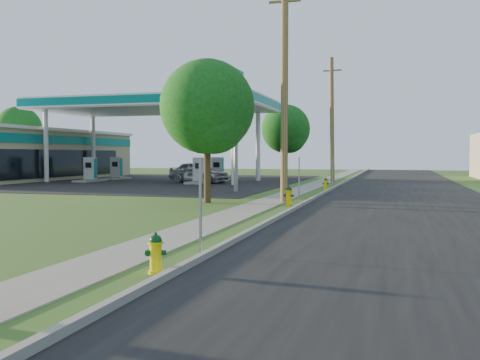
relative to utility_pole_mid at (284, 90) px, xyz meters
name	(u,v)px	position (x,y,z in m)	size (l,w,h in m)	color
ground_plane	(75,309)	(0.60, -17.00, -4.95)	(140.00, 140.00, 0.00)	#3A5824
road	(407,226)	(5.10, -7.00, -4.94)	(8.00, 120.00, 0.02)	black
curb	(273,220)	(1.10, -7.00, -4.88)	(0.15, 120.00, 0.15)	gray
sidewalk	(220,220)	(-0.65, -7.00, -4.94)	(1.50, 120.00, 0.03)	gray
forecourt	(132,181)	(-15.40, 15.00, -4.94)	(26.00, 28.00, 0.02)	black
utility_pole_mid	(284,90)	(0.00, 0.00, 0.00)	(1.40, 0.32, 9.80)	brown
utility_pole_far	(332,119)	(0.00, 18.00, -0.15)	(1.40, 0.32, 9.50)	brown
sign_post_near	(200,208)	(0.85, -12.80, -3.95)	(0.05, 0.04, 2.00)	gray
sign_post_mid	(299,181)	(0.85, -1.00, -3.95)	(0.05, 0.04, 2.00)	gray
sign_post_far	(332,172)	(0.85, 11.20, -3.95)	(0.05, 0.04, 2.00)	gray
gas_canopy	(154,106)	(-13.40, 15.00, 0.94)	(18.18, 9.18, 6.40)	silver
fuel_pump_nw	(90,173)	(-17.90, 13.00, -4.23)	(1.20, 3.20, 1.90)	gray
fuel_pump_ne	(200,174)	(-8.90, 13.00, -4.23)	(1.20, 3.20, 1.90)	gray
fuel_pump_sw	(116,171)	(-17.90, 17.00, -4.23)	(1.20, 3.20, 1.90)	gray
fuel_pump_se	(217,172)	(-8.90, 17.00, -4.23)	(1.20, 3.20, 1.90)	gray
convenience_store	(15,154)	(-26.38, 15.00, -2.82)	(10.40, 22.40, 4.25)	tan
price_pylon	(236,95)	(-3.90, 5.50, 0.48)	(0.34, 2.04, 6.85)	gray
tree_verge	(209,110)	(-3.04, -1.38, -0.93)	(4.12, 4.12, 6.25)	#392A19
tree_lot	(287,131)	(-4.64, 23.62, -0.73)	(4.33, 4.33, 6.57)	#392A19
tree_back	(19,131)	(-32.79, 23.52, -0.38)	(4.69, 4.69, 7.10)	#392A19
hydrant_near	(156,253)	(0.71, -14.68, -4.59)	(0.38, 0.34, 0.73)	yellow
hydrant_mid	(289,196)	(0.53, -1.60, -4.55)	(0.43, 0.38, 0.83)	#DAAD07
hydrant_far	(326,184)	(0.72, 8.82, -4.59)	(0.38, 0.34, 0.74)	#F0D200
car_silver	(199,172)	(-9.33, 13.91, -4.16)	(1.88, 4.67, 1.59)	#A0A2A7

